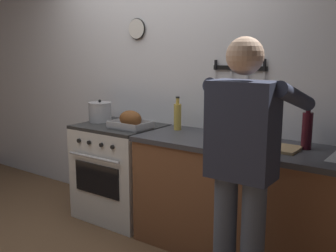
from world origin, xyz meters
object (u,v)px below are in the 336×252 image
Objects in this scene: stock_pot at (100,112)px; cutting_board at (273,147)px; person_cook at (243,162)px; bottle_cooking_oil at (178,116)px; roasting_pan at (130,121)px; bottle_wine_red at (307,130)px; bottle_vinegar at (240,123)px; stove at (121,171)px.

stock_pot is 0.62× the size of cutting_board.
person_cook reaches higher than bottle_cooking_oil.
roasting_pan reaches higher than cutting_board.
bottle_wine_red is (0.19, 0.12, 0.13)m from cutting_board.
roasting_pan is 0.98m from bottle_vinegar.
bottle_wine_red is at bearing -8.62° from bottle_vinegar.
person_cook is 0.90m from bottle_vinegar.
bottle_vinegar reaches higher than roasting_pan.
bottle_vinegar is (-0.41, 0.81, 0.06)m from person_cook.
roasting_pan is at bearing -173.84° from bottle_wine_red.
bottle_cooking_oil reaches higher than bottle_vinegar.
stove is 3.39× the size of bottle_vinegar.
bottle_vinegar is (1.42, 0.15, 0.02)m from stock_pot.
stove is at bearing -176.91° from bottle_wine_red.
person_cook is 7.40× the size of stock_pot.
bottle_wine_red reaches higher than stove.
bottle_wine_red is (0.55, -0.08, 0.03)m from bottle_vinegar.
cutting_board is 1.36× the size of bottle_vinegar.
stove is 4.01× the size of stock_pot.
bottle_vinegar is 0.56m from bottle_wine_red.
bottle_cooking_oil is at bearing 27.90° from roasting_pan.
person_cook is 6.26× the size of bottle_vinegar.
person_cook is 4.72× the size of roasting_pan.
person_cook reaches higher than roasting_pan.
stove is 1.28m from bottle_vinegar.
stock_pot reaches higher than stove.
stove is 2.71× the size of bottle_wine_red.
bottle_vinegar is at bearing 8.73° from stove.
cutting_board is (1.30, 0.04, -0.06)m from roasting_pan.
roasting_pan is 0.48m from stock_pot.
bottle_wine_red is at bearing -1.83° from bottle_cooking_oil.
bottle_vinegar is at bearing 6.10° from stock_pot.
bottle_wine_red is at bearing 6.16° from roasting_pan.
stock_pot is at bearing 57.14° from person_cook.
bottle_cooking_oil is at bearing 178.17° from bottle_wine_red.
cutting_board is at bearing -8.83° from person_cook.
stock_pot is at bearing 178.26° from cutting_board.
stock_pot is at bearing 175.04° from stove.
bottle_cooking_oil is (0.85, 0.10, 0.03)m from stock_pot.
person_cook is at bearing -19.76° from stock_pot.
roasting_pan is at bearing -11.16° from stock_pot.
bottle_wine_red is (1.50, 0.16, 0.07)m from roasting_pan.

